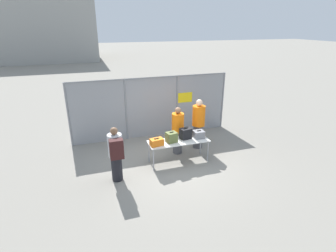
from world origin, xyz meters
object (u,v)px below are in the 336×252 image
object	(u,v)px
suitcase_olive	(171,137)
suitcase_black	(186,134)
suitcase_orange	(157,142)
security_worker_near	(178,130)
traveler_hooded	(116,153)
suitcase_grey	(199,134)
security_worker_far	(198,123)
utility_trailer	(187,104)
inspection_table	(179,142)

from	to	relation	value
suitcase_olive	suitcase_black	bearing A→B (deg)	11.20
suitcase_orange	security_worker_near	world-z (taller)	security_worker_near
suitcase_black	traveler_hooded	bearing A→B (deg)	-165.26
suitcase_grey	security_worker_near	distance (m)	0.78
security_worker_far	utility_trailer	bearing A→B (deg)	-130.07
suitcase_grey	utility_trailer	xyz separation A→B (m)	(1.53, 4.79, -0.47)
security_worker_near	security_worker_far	xyz separation A→B (m)	(0.85, 0.18, 0.08)
suitcase_olive	suitcase_black	xyz separation A→B (m)	(0.52, 0.10, 0.02)
suitcase_black	security_worker_near	xyz separation A→B (m)	(-0.08, 0.51, -0.06)
suitcase_olive	suitcase_black	size ratio (longest dim) A/B	0.96
inspection_table	security_worker_near	bearing A→B (deg)	72.40
suitcase_black	suitcase_grey	xyz separation A→B (m)	(0.43, -0.07, -0.06)
suitcase_orange	utility_trailer	xyz separation A→B (m)	(2.99, 4.92, -0.46)
suitcase_black	traveler_hooded	xyz separation A→B (m)	(-2.32, -0.61, -0.03)
suitcase_black	suitcase_grey	bearing A→B (deg)	-9.65
suitcase_olive	security_worker_near	distance (m)	0.76
inspection_table	security_worker_near	xyz separation A→B (m)	(0.19, 0.61, 0.17)
inspection_table	suitcase_grey	world-z (taller)	suitcase_grey
suitcase_black	security_worker_far	distance (m)	1.04
suitcase_grey	utility_trailer	distance (m)	5.05
suitcase_orange	security_worker_far	bearing A→B (deg)	26.48
suitcase_black	traveler_hooded	size ratio (longest dim) A/B	0.24
security_worker_near	suitcase_olive	bearing A→B (deg)	35.31
suitcase_olive	traveler_hooded	world-z (taller)	traveler_hooded
inspection_table	suitcase_orange	distance (m)	0.78
security_worker_near	inspection_table	bearing A→B (deg)	53.12
suitcase_olive	utility_trailer	xyz separation A→B (m)	(2.48, 4.82, -0.51)
suitcase_olive	suitcase_grey	bearing A→B (deg)	1.74
suitcase_grey	suitcase_olive	bearing A→B (deg)	-178.26
suitcase_orange	traveler_hooded	bearing A→B (deg)	-162.40
utility_trailer	suitcase_grey	bearing A→B (deg)	-107.75
suitcase_orange	security_worker_near	distance (m)	1.19
traveler_hooded	suitcase_orange	bearing A→B (deg)	28.65
security_worker_near	utility_trailer	xyz separation A→B (m)	(2.04, 4.20, -0.46)
inspection_table	traveler_hooded	world-z (taller)	traveler_hooded
inspection_table	security_worker_far	size ratio (longest dim) A/B	1.08
suitcase_olive	utility_trailer	distance (m)	5.44
suitcase_black	security_worker_near	bearing A→B (deg)	98.68
inspection_table	security_worker_far	distance (m)	1.33
suitcase_olive	traveler_hooded	xyz separation A→B (m)	(-1.80, -0.51, -0.01)
security_worker_far	suitcase_black	bearing A→B (deg)	18.61
inspection_table	utility_trailer	bearing A→B (deg)	65.08
inspection_table	utility_trailer	size ratio (longest dim) A/B	0.59
security_worker_far	suitcase_grey	bearing A→B (deg)	42.84
security_worker_far	utility_trailer	distance (m)	4.23
traveler_hooded	security_worker_near	bearing A→B (deg)	37.68
inspection_table	suitcase_orange	world-z (taller)	suitcase_orange
security_worker_far	inspection_table	bearing A→B (deg)	13.87
suitcase_olive	security_worker_far	distance (m)	1.51
inspection_table	security_worker_far	world-z (taller)	security_worker_far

